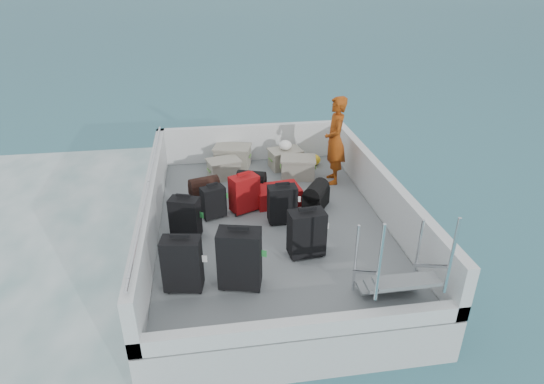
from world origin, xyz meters
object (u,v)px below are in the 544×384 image
(crate_2, at_px, (285,159))
(crate_3, at_px, (298,168))
(suitcase_1, at_px, (185,218))
(suitcase_2, at_px, (213,203))
(crate_0, at_px, (224,169))
(suitcase_3, at_px, (240,259))
(suitcase_8, at_px, (278,195))
(suitcase_5, at_px, (244,194))
(suitcase_7, at_px, (282,205))
(suitcase_6, at_px, (307,234))
(crate_1, at_px, (233,157))
(suitcase_0, at_px, (182,265))
(passenger, at_px, (335,141))

(crate_2, xyz_separation_m, crate_3, (0.15, -0.47, 0.01))
(suitcase_1, xyz_separation_m, suitcase_2, (0.41, 0.50, -0.05))
(suitcase_1, distance_m, crate_0, 2.04)
(suitcase_1, bearing_deg, suitcase_3, -43.03)
(suitcase_8, height_order, crate_2, crate_2)
(suitcase_2, relative_size, suitcase_5, 0.86)
(suitcase_7, height_order, suitcase_8, suitcase_7)
(suitcase_6, height_order, crate_1, suitcase_6)
(suitcase_1, height_order, suitcase_3, suitcase_3)
(suitcase_2, relative_size, crate_0, 0.96)
(suitcase_0, bearing_deg, suitcase_6, 25.82)
(suitcase_0, bearing_deg, crate_1, 85.73)
(suitcase_8, bearing_deg, suitcase_2, 99.19)
(crate_3, bearing_deg, suitcase_2, -141.64)
(suitcase_5, height_order, suitcase_7, suitcase_5)
(suitcase_5, height_order, crate_3, suitcase_5)
(passenger, bearing_deg, suitcase_1, -52.40)
(suitcase_7, height_order, passenger, passenger)
(suitcase_5, bearing_deg, suitcase_2, 170.92)
(suitcase_0, xyz_separation_m, crate_3, (1.98, 2.91, -0.17))
(suitcase_0, xyz_separation_m, suitcase_5, (0.90, 1.80, -0.05))
(crate_2, distance_m, passenger, 1.20)
(passenger, bearing_deg, suitcase_5, -55.59)
(suitcase_7, bearing_deg, suitcase_5, 138.36)
(suitcase_3, bearing_deg, suitcase_6, 42.52)
(suitcase_8, xyz_separation_m, crate_2, (0.37, 1.39, 0.03))
(suitcase_0, distance_m, crate_0, 3.17)
(suitcase_3, relative_size, crate_3, 1.30)
(suitcase_6, height_order, suitcase_7, suitcase_6)
(suitcase_2, bearing_deg, suitcase_7, -37.02)
(suitcase_5, bearing_deg, crate_1, 66.87)
(suitcase_1, bearing_deg, suitcase_2, 69.35)
(suitcase_1, xyz_separation_m, crate_1, (0.84, 2.41, -0.11))
(suitcase_2, height_order, suitcase_6, suitcase_6)
(suitcase_5, bearing_deg, passenger, 2.13)
(suitcase_3, bearing_deg, crate_0, 103.40)
(suitcase_0, bearing_deg, suitcase_8, 62.86)
(suitcase_6, relative_size, crate_2, 1.16)
(crate_1, xyz_separation_m, crate_2, (0.98, -0.21, -0.02))
(suitcase_3, xyz_separation_m, crate_2, (1.16, 3.42, -0.21))
(suitcase_3, bearing_deg, suitcase_1, 131.66)
(suitcase_6, xyz_separation_m, crate_0, (-0.94, 2.62, -0.16))
(crate_1, height_order, crate_3, crate_1)
(suitcase_6, relative_size, crate_1, 1.02)
(suitcase_1, height_order, suitcase_7, suitcase_1)
(suitcase_2, relative_size, suitcase_6, 0.78)
(suitcase_3, bearing_deg, crate_2, 84.38)
(suitcase_3, height_order, suitcase_8, suitcase_3)
(crate_3, relative_size, passenger, 0.38)
(crate_1, height_order, passenger, passenger)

